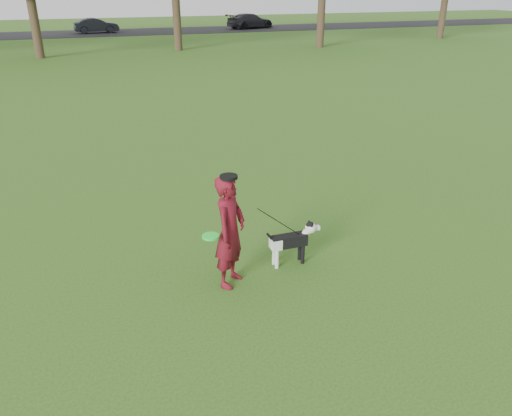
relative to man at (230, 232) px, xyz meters
name	(u,v)px	position (x,y,z in m)	size (l,w,h in m)	color
ground	(273,278)	(0.60, -0.09, -0.80)	(120.00, 120.00, 0.00)	#285116
road	(99,33)	(0.60, 39.91, -0.79)	(120.00, 7.00, 0.02)	black
man	(230,232)	(0.00, 0.00, 0.00)	(0.58, 0.38, 1.60)	#520B1A
dog	(293,239)	(1.02, 0.20, -0.40)	(0.87, 0.17, 0.66)	black
car_mid	(96,25)	(0.47, 39.91, -0.20)	(1.24, 3.54, 1.17)	black
car_right	(250,21)	(13.94, 39.91, -0.14)	(1.80, 4.42, 1.28)	black
man_held_items	(279,222)	(0.74, 0.07, -0.01)	(1.56, 0.42, 1.17)	#1FF537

